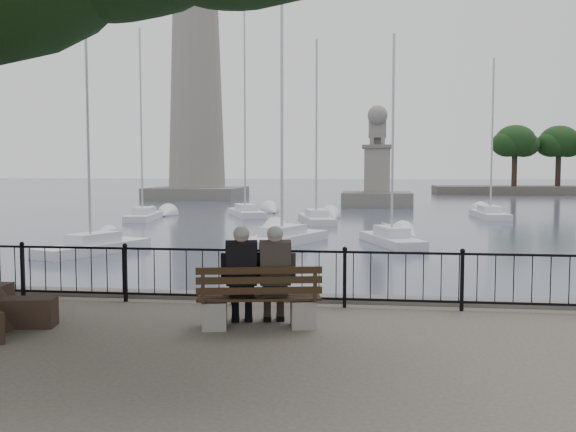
% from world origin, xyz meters
% --- Properties ---
extents(harbor, '(260.00, 260.00, 1.20)m').
position_xyz_m(harbor, '(0.00, 3.00, -0.50)').
color(harbor, '#5E5B57').
rests_on(harbor, ground).
extents(railing, '(22.06, 0.06, 1.00)m').
position_xyz_m(railing, '(0.00, 2.50, 0.56)').
color(railing, black).
rests_on(railing, ground).
extents(bench, '(1.95, 0.91, 0.99)m').
position_xyz_m(bench, '(-0.24, 0.87, 0.34)').
color(bench, slate).
rests_on(bench, ground).
extents(person_left, '(0.54, 0.83, 1.57)m').
position_xyz_m(person_left, '(-0.51, 0.92, 0.72)').
color(person_left, black).
rests_on(person_left, ground).
extents(person_right, '(0.54, 0.83, 1.57)m').
position_xyz_m(person_right, '(-0.02, 1.02, 0.72)').
color(person_right, black).
rests_on(person_right, ground).
extents(lighthouse, '(10.02, 10.02, 30.65)m').
position_xyz_m(lighthouse, '(-18.00, 62.00, 11.92)').
color(lighthouse, '#5E5B57').
rests_on(lighthouse, ground).
extents(lion_monument, '(6.20, 6.20, 9.10)m').
position_xyz_m(lion_monument, '(2.00, 49.93, 1.30)').
color(lion_monument, '#5E5B57').
rests_on(lion_monument, ground).
extents(sailboat_a, '(3.32, 5.40, 9.55)m').
position_xyz_m(sailboat_a, '(-9.74, 16.09, -0.71)').
color(sailboat_a, silver).
rests_on(sailboat_a, ground).
extents(sailboat_b, '(3.76, 6.14, 11.64)m').
position_xyz_m(sailboat_b, '(-2.49, 20.02, -0.67)').
color(sailboat_b, silver).
rests_on(sailboat_b, ground).
extents(sailboat_c, '(2.97, 5.30, 9.52)m').
position_xyz_m(sailboat_c, '(2.39, 20.56, -0.70)').
color(sailboat_c, silver).
rests_on(sailboat_c, ground).
extents(sailboat_e, '(2.25, 5.75, 12.83)m').
position_xyz_m(sailboat_e, '(-13.66, 32.78, -0.63)').
color(sailboat_e, silver).
rests_on(sailboat_e, ground).
extents(sailboat_f, '(2.94, 5.96, 11.63)m').
position_xyz_m(sailboat_f, '(-1.94, 31.78, -0.67)').
color(sailboat_f, silver).
rests_on(sailboat_f, ground).
extents(sailboat_g, '(1.95, 6.04, 11.14)m').
position_xyz_m(sailboat_g, '(9.67, 37.24, -0.69)').
color(sailboat_g, silver).
rests_on(sailboat_g, ground).
extents(sailboat_h, '(3.89, 6.30, 15.18)m').
position_xyz_m(sailboat_h, '(-7.47, 36.83, -0.58)').
color(sailboat_h, silver).
rests_on(sailboat_h, ground).
extents(far_shore, '(30.00, 8.60, 9.18)m').
position_xyz_m(far_shore, '(25.54, 79.46, 3.00)').
color(far_shore, '#47413A').
rests_on(far_shore, ground).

